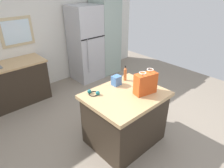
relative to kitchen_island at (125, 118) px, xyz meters
The scene contains 10 objects.
ground 0.47m from the kitchen_island, 49.56° to the left, with size 6.85×6.85×0.00m, color gray.
back_wall 2.90m from the kitchen_island, 88.33° to the left, with size 5.71×0.13×2.69m.
kitchen_island is the anchor object (origin of this frame).
refrigerator 2.59m from the kitchen_island, 67.56° to the left, with size 0.71×0.71×1.88m.
tall_cabinet 2.92m from the kitchen_island, 55.05° to the left, with size 0.60×0.63×2.05m.
sink_counter 2.59m from the kitchen_island, 113.24° to the left, with size 1.59×0.65×1.09m.
shopping_bag 0.67m from the kitchen_island, 36.64° to the right, with size 0.36×0.22×0.36m.
small_box 0.61m from the kitchen_island, 72.21° to the left, with size 0.14×0.11×0.16m, color #4775B7.
bottle 0.72m from the kitchen_island, 45.43° to the left, with size 0.05×0.05×0.26m.
ear_defenders 0.66m from the kitchen_island, 138.36° to the left, with size 0.20×0.20×0.06m.
Camera 1 is at (-1.97, -1.86, 2.41)m, focal length 32.07 mm.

